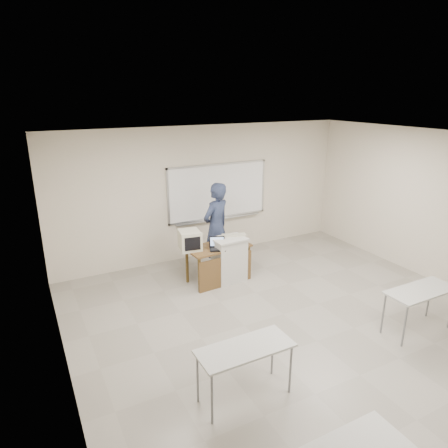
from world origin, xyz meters
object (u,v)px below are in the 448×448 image
crt_monitor (190,240)px  mouse (232,247)px  instructor_desk (221,259)px  podium (229,259)px  keyboard (234,235)px  presenter (216,228)px  whiteboard (218,192)px  laptop (216,246)px

crt_monitor → mouse: bearing=-14.8°
instructor_desk → podium: bearing=-2.2°
keyboard → presenter: size_ratio=0.25×
whiteboard → mouse: (-0.50, -1.57, -0.71)m
whiteboard → crt_monitor: size_ratio=5.47×
instructor_desk → crt_monitor: bearing=152.3°
whiteboard → mouse: whiteboard is taller
instructor_desk → keyboard: bearing=9.6°
whiteboard → instructor_desk: size_ratio=1.96×
instructor_desk → crt_monitor: 0.73m
instructor_desk → presenter: size_ratio=0.66×
presenter → keyboard: bearing=83.9°
whiteboard → podium: size_ratio=2.70×
instructor_desk → keyboard: keyboard is taller
instructor_desk → keyboard: size_ratio=2.64×
crt_monitor → presenter: bearing=33.8°
crt_monitor → keyboard: size_ratio=0.95×
podium → keyboard: bearing=25.3°
presenter → instructor_desk: bearing=48.3°
podium → crt_monitor: size_ratio=2.02×
keyboard → presenter: 0.52m
laptop → presenter: presenter is taller
podium → mouse: (-0.00, -0.10, 0.31)m
podium → mouse: podium is taller
instructor_desk → mouse: (0.20, -0.09, 0.25)m
whiteboard → laptop: size_ratio=8.12×
crt_monitor → laptop: bearing=-20.5°
laptop → whiteboard: bearing=83.5°
instructor_desk → crt_monitor: (-0.55, 0.23, 0.42)m
crt_monitor → whiteboard: bearing=53.5°
whiteboard → laptop: 1.82m
instructor_desk → laptop: (-0.10, -0.02, 0.29)m
podium → presenter: presenter is taller
crt_monitor → keyboard: 0.91m
podium → crt_monitor: bearing=160.5°
whiteboard → presenter: bearing=-119.3°
laptop → presenter: bearing=85.2°
presenter → whiteboard: bearing=-142.2°
whiteboard → instructor_desk: bearing=-115.4°
whiteboard → keyboard: bearing=-104.2°
laptop → presenter: size_ratio=0.16×
keyboard → laptop: bearing=-149.2°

